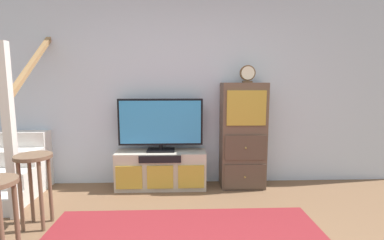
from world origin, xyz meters
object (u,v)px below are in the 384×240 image
(television, at_px, (161,123))
(bar_stool_far, at_px, (34,173))
(media_console, at_px, (161,170))
(desk_clock, at_px, (248,74))
(side_cabinet, at_px, (243,136))

(television, height_order, bar_stool_far, television)
(media_console, distance_m, television, 0.62)
(television, xyz_separation_m, desk_clock, (1.13, -0.03, 0.64))
(media_console, relative_size, side_cabinet, 0.85)
(side_cabinet, distance_m, desk_clock, 0.81)
(desk_clock, bearing_deg, television, 178.54)
(television, xyz_separation_m, side_cabinet, (1.09, -0.01, -0.17))
(television, bearing_deg, desk_clock, -1.46)
(television, distance_m, desk_clock, 1.30)
(side_cabinet, height_order, bar_stool_far, side_cabinet)
(side_cabinet, relative_size, desk_clock, 6.29)
(bar_stool_far, bearing_deg, television, 41.16)
(television, distance_m, bar_stool_far, 1.55)
(side_cabinet, xyz_separation_m, bar_stool_far, (-2.23, -0.98, -0.16))
(television, relative_size, side_cabinet, 0.79)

